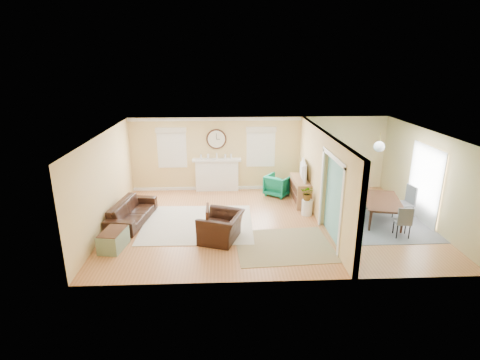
# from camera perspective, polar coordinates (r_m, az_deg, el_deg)

# --- Properties ---
(floor) EXTENTS (9.00, 9.00, 0.00)m
(floor) POSITION_cam_1_polar(r_m,az_deg,el_deg) (10.87, 4.32, -6.46)
(floor) COLOR #A9683C
(floor) RESTS_ON ground
(wall_back) EXTENTS (9.00, 0.02, 2.60)m
(wall_back) POSITION_cam_1_polar(r_m,az_deg,el_deg) (13.27, 2.93, 4.02)
(wall_back) COLOR #E8C674
(wall_back) RESTS_ON ground
(wall_front) EXTENTS (9.00, 0.02, 2.60)m
(wall_front) POSITION_cam_1_polar(r_m,az_deg,el_deg) (7.63, 7.18, -6.78)
(wall_front) COLOR #E8C674
(wall_front) RESTS_ON ground
(wall_left) EXTENTS (0.02, 6.00, 2.60)m
(wall_left) POSITION_cam_1_polar(r_m,az_deg,el_deg) (10.82, -19.89, -0.25)
(wall_left) COLOR #E8C674
(wall_left) RESTS_ON ground
(wall_right) EXTENTS (0.02, 6.00, 2.60)m
(wall_right) POSITION_cam_1_polar(r_m,az_deg,el_deg) (11.82, 26.68, 0.37)
(wall_right) COLOR #E8C674
(wall_right) RESTS_ON ground
(ceiling) EXTENTS (9.00, 6.00, 0.02)m
(ceiling) POSITION_cam_1_polar(r_m,az_deg,el_deg) (10.08, 4.66, 7.14)
(ceiling) COLOR white
(ceiling) RESTS_ON wall_back
(partition) EXTENTS (0.17, 6.00, 2.60)m
(partition) POSITION_cam_1_polar(r_m,az_deg,el_deg) (10.93, 12.20, 0.92)
(partition) COLOR #E8C674
(partition) RESTS_ON ground
(fireplace) EXTENTS (1.70, 0.30, 1.17)m
(fireplace) POSITION_cam_1_polar(r_m,az_deg,el_deg) (13.29, -3.52, 0.88)
(fireplace) COLOR white
(fireplace) RESTS_ON ground
(wall_clock) EXTENTS (0.70, 0.07, 0.70)m
(wall_clock) POSITION_cam_1_polar(r_m,az_deg,el_deg) (13.06, -3.62, 6.25)
(wall_clock) COLOR #3E2113
(wall_clock) RESTS_ON wall_back
(window_left) EXTENTS (1.05, 0.13, 1.42)m
(window_left) POSITION_cam_1_polar(r_m,az_deg,el_deg) (13.21, -10.37, 5.28)
(window_left) COLOR white
(window_left) RESTS_ON wall_back
(window_right) EXTENTS (1.05, 0.13, 1.42)m
(window_right) POSITION_cam_1_polar(r_m,az_deg,el_deg) (13.15, 3.20, 5.48)
(window_right) COLOR white
(window_right) RESTS_ON wall_back
(french_doors) EXTENTS (0.06, 1.70, 2.20)m
(french_doors) POSITION_cam_1_polar(r_m,az_deg,el_deg) (11.85, 26.35, -0.55)
(french_doors) COLOR white
(french_doors) RESTS_ON ground
(pendant) EXTENTS (0.30, 0.30, 0.55)m
(pendant) POSITION_cam_1_polar(r_m,az_deg,el_deg) (10.95, 20.44, 4.79)
(pendant) COLOR gold
(pendant) RESTS_ON ceiling
(rug_cream) EXTENTS (3.13, 2.73, 0.02)m
(rug_cream) POSITION_cam_1_polar(r_m,az_deg,el_deg) (10.81, -6.45, -6.61)
(rug_cream) COLOR beige
(rug_cream) RESTS_ON floor
(rug_jute) EXTENTS (2.48, 2.08, 0.01)m
(rug_jute) POSITION_cam_1_polar(r_m,az_deg,el_deg) (9.61, 6.68, -9.90)
(rug_jute) COLOR #9A8763
(rug_jute) RESTS_ON floor
(rug_grey) EXTENTS (2.44, 3.05, 0.01)m
(rug_grey) POSITION_cam_1_polar(r_m,az_deg,el_deg) (11.73, 20.68, -5.72)
(rug_grey) COLOR slate
(rug_grey) RESTS_ON floor
(sofa) EXTENTS (1.12, 2.20, 0.62)m
(sofa) POSITION_cam_1_polar(r_m,az_deg,el_deg) (11.20, -16.13, -4.68)
(sofa) COLOR black
(sofa) RESTS_ON floor
(eames_chair) EXTENTS (1.30, 1.38, 0.73)m
(eames_chair) POSITION_cam_1_polar(r_m,az_deg,el_deg) (9.71, -2.85, -7.16)
(eames_chair) COLOR black
(eames_chair) RESTS_ON floor
(green_chair) EXTENTS (1.09, 1.09, 0.72)m
(green_chair) POSITION_cam_1_polar(r_m,az_deg,el_deg) (12.92, 5.82, -0.79)
(green_chair) COLOR #0F7143
(green_chair) RESTS_ON floor
(trunk) EXTENTS (0.63, 0.89, 0.48)m
(trunk) POSITION_cam_1_polar(r_m,az_deg,el_deg) (9.84, -18.73, -8.61)
(trunk) COLOR gray
(trunk) RESTS_ON floor
(credenza) EXTENTS (0.50, 1.48, 0.80)m
(credenza) POSITION_cam_1_polar(r_m,az_deg,el_deg) (12.36, 9.18, -1.60)
(credenza) COLOR #A87F4F
(credenza) RESTS_ON floor
(tv) EXTENTS (0.25, 1.03, 0.59)m
(tv) POSITION_cam_1_polar(r_m,az_deg,el_deg) (12.14, 9.26, 1.49)
(tv) COLOR black
(tv) RESTS_ON credenza
(garden_stool) EXTENTS (0.32, 0.32, 0.47)m
(garden_stool) POSITION_cam_1_polar(r_m,az_deg,el_deg) (11.44, 10.17, -4.13)
(garden_stool) COLOR white
(garden_stool) RESTS_ON floor
(potted_plant) EXTENTS (0.51, 0.48, 0.45)m
(potted_plant) POSITION_cam_1_polar(r_m,az_deg,el_deg) (11.28, 10.30, -1.95)
(potted_plant) COLOR #337F33
(potted_plant) RESTS_ON garden_stool
(dining_table) EXTENTS (1.38, 1.97, 0.63)m
(dining_table) POSITION_cam_1_polar(r_m,az_deg,el_deg) (11.61, 20.84, -4.32)
(dining_table) COLOR #3E2113
(dining_table) RESTS_ON floor
(dining_chair_n) EXTENTS (0.49, 0.49, 0.90)m
(dining_chair_n) POSITION_cam_1_polar(r_m,az_deg,el_deg) (12.47, 18.65, -1.53)
(dining_chair_n) COLOR slate
(dining_chair_n) RESTS_ON floor
(dining_chair_s) EXTENTS (0.43, 0.43, 0.86)m
(dining_chair_s) POSITION_cam_1_polar(r_m,az_deg,el_deg) (10.70, 23.56, -5.44)
(dining_chair_s) COLOR slate
(dining_chair_s) RESTS_ON floor
(dining_chair_w) EXTENTS (0.48, 0.48, 0.86)m
(dining_chair_w) POSITION_cam_1_polar(r_m,az_deg,el_deg) (11.31, 17.52, -3.52)
(dining_chair_w) COLOR white
(dining_chair_w) RESTS_ON floor
(dining_chair_e) EXTENTS (0.52, 0.52, 1.04)m
(dining_chair_e) POSITION_cam_1_polar(r_m,az_deg,el_deg) (11.76, 23.74, -2.83)
(dining_chair_e) COLOR slate
(dining_chair_e) RESTS_ON floor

